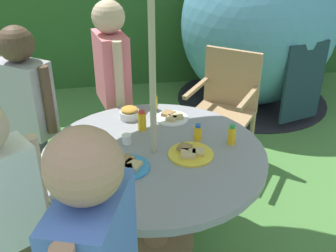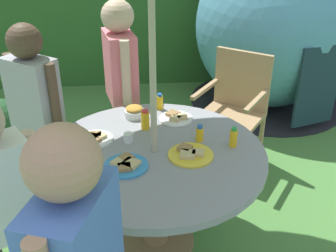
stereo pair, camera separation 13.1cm
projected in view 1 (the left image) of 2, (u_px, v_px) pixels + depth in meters
name	position (u px, v px, depth m)	size (l,w,h in m)	color
ground_plane	(156.00, 244.00, 2.65)	(10.00, 10.00, 0.02)	#477A38
garden_table	(154.00, 171.00, 2.37)	(1.29, 1.29, 0.71)	brown
wooden_chair	(225.00, 102.00, 3.33)	(0.67, 0.67, 0.94)	tan
dome_tent	(258.00, 24.00, 4.25)	(2.11, 2.11, 1.74)	teal
child_in_pink_shirt	(112.00, 69.00, 2.99)	(0.27, 0.46, 1.39)	brown
child_in_grey_shirt	(26.00, 99.00, 2.62)	(0.39, 0.36, 1.32)	#3F3F47
snack_bowl	(130.00, 113.00, 2.66)	(0.13, 0.13, 0.08)	white
plate_near_right	(191.00, 153.00, 2.27)	(0.26, 0.26, 0.03)	yellow
plate_mid_right	(92.00, 141.00, 2.39)	(0.22, 0.22, 0.03)	white
plate_mid_left	(172.00, 118.00, 2.66)	(0.22, 0.22, 0.03)	white
plate_far_left	(127.00, 166.00, 2.15)	(0.24, 0.24, 0.03)	#338CD8
juice_bottle_near_left	(198.00, 133.00, 2.40)	(0.05, 0.05, 0.10)	yellow
juice_bottle_far_right	(142.00, 121.00, 2.51)	(0.05, 0.05, 0.13)	yellow
juice_bottle_center_front	(154.00, 102.00, 2.77)	(0.05, 0.05, 0.11)	yellow
juice_bottle_center_back	(232.00, 135.00, 2.36)	(0.05, 0.05, 0.12)	yellow
cup_near	(127.00, 139.00, 2.38)	(0.06, 0.06, 0.06)	white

